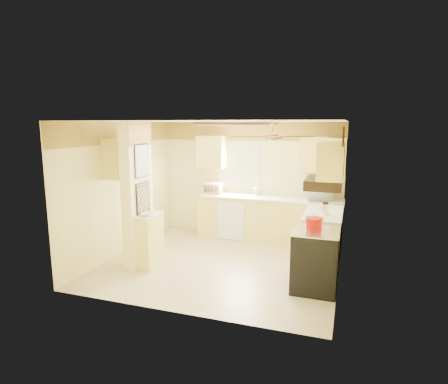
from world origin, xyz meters
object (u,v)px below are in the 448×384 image
(microwave, at_px, (321,194))
(dutch_oven, at_px, (314,223))
(bowl, at_px, (147,214))
(kettle, at_px, (325,209))
(stove, at_px, (315,259))

(microwave, relative_size, dutch_oven, 1.89)
(bowl, bearing_deg, kettle, 19.50)
(dutch_oven, bearing_deg, kettle, 82.80)
(microwave, xyz_separation_m, dutch_oven, (0.07, -2.11, -0.07))
(bowl, height_order, kettle, kettle)
(dutch_oven, bearing_deg, microwave, 91.96)
(microwave, bearing_deg, dutch_oven, 87.95)
(bowl, relative_size, dutch_oven, 0.75)
(bowl, xyz_separation_m, kettle, (2.82, 1.00, 0.08))
(microwave, distance_m, bowl, 3.50)
(kettle, bearing_deg, dutch_oven, -97.20)
(microwave, xyz_separation_m, kettle, (0.18, -1.29, -0.03))
(stove, relative_size, kettle, 3.99)
(dutch_oven, bearing_deg, stove, -45.55)
(stove, xyz_separation_m, dutch_oven, (-0.05, 0.05, 0.54))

